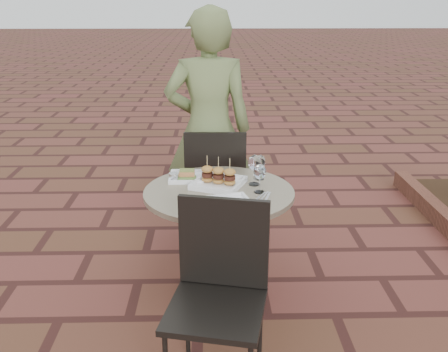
{
  "coord_description": "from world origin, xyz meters",
  "views": [
    {
      "loc": [
        -0.33,
        -2.96,
        1.81
      ],
      "look_at": [
        -0.26,
        -0.18,
        0.82
      ],
      "focal_mm": 40.0,
      "sensor_mm": 36.0,
      "label": 1
    }
  ],
  "objects_px": {
    "diner": "(209,130)",
    "plate_sliders": "(218,179)",
    "cafe_table": "(219,228)",
    "plate_salmon": "(187,176)",
    "plate_tuna": "(229,204)",
    "chair_near": "(220,281)",
    "chair_far": "(216,179)"
  },
  "relations": [
    {
      "from": "cafe_table",
      "to": "chair_far",
      "type": "distance_m",
      "value": 0.7
    },
    {
      "from": "diner",
      "to": "plate_salmon",
      "type": "relative_size",
      "value": 7.95
    },
    {
      "from": "chair_near",
      "to": "plate_salmon",
      "type": "distance_m",
      "value": 0.96
    },
    {
      "from": "chair_near",
      "to": "cafe_table",
      "type": "bearing_deg",
      "value": 101.23
    },
    {
      "from": "cafe_table",
      "to": "plate_sliders",
      "type": "distance_m",
      "value": 0.3
    },
    {
      "from": "cafe_table",
      "to": "plate_salmon",
      "type": "distance_m",
      "value": 0.39
    },
    {
      "from": "plate_salmon",
      "to": "diner",
      "type": "bearing_deg",
      "value": 77.71
    },
    {
      "from": "cafe_table",
      "to": "plate_sliders",
      "type": "xyz_separation_m",
      "value": [
        -0.0,
        0.08,
        0.29
      ]
    },
    {
      "from": "cafe_table",
      "to": "diner",
      "type": "bearing_deg",
      "value": 94.36
    },
    {
      "from": "diner",
      "to": "plate_tuna",
      "type": "distance_m",
      "value": 1.09
    },
    {
      "from": "plate_salmon",
      "to": "plate_tuna",
      "type": "xyz_separation_m",
      "value": [
        0.25,
        -0.46,
        -0.0
      ]
    },
    {
      "from": "chair_far",
      "to": "diner",
      "type": "distance_m",
      "value": 0.36
    },
    {
      "from": "diner",
      "to": "plate_sliders",
      "type": "bearing_deg",
      "value": 92.87
    },
    {
      "from": "chair_far",
      "to": "diner",
      "type": "bearing_deg",
      "value": -68.21
    },
    {
      "from": "cafe_table",
      "to": "diner",
      "type": "height_order",
      "value": "diner"
    },
    {
      "from": "cafe_table",
      "to": "plate_salmon",
      "type": "relative_size",
      "value": 4.03
    },
    {
      "from": "chair_far",
      "to": "plate_salmon",
      "type": "height_order",
      "value": "chair_far"
    },
    {
      "from": "diner",
      "to": "cafe_table",
      "type": "bearing_deg",
      "value": 92.56
    },
    {
      "from": "cafe_table",
      "to": "chair_near",
      "type": "relative_size",
      "value": 0.97
    },
    {
      "from": "chair_far",
      "to": "plate_sliders",
      "type": "bearing_deg",
      "value": 92.56
    },
    {
      "from": "plate_sliders",
      "to": "plate_tuna",
      "type": "distance_m",
      "value": 0.33
    },
    {
      "from": "chair_near",
      "to": "diner",
      "type": "height_order",
      "value": "diner"
    },
    {
      "from": "plate_salmon",
      "to": "plate_tuna",
      "type": "bearing_deg",
      "value": -61.18
    },
    {
      "from": "plate_tuna",
      "to": "plate_salmon",
      "type": "bearing_deg",
      "value": 118.82
    },
    {
      "from": "plate_sliders",
      "to": "plate_salmon",
      "type": "bearing_deg",
      "value": 147.19
    },
    {
      "from": "chair_near",
      "to": "plate_tuna",
      "type": "height_order",
      "value": "chair_near"
    },
    {
      "from": "plate_salmon",
      "to": "plate_tuna",
      "type": "relative_size",
      "value": 0.75
    },
    {
      "from": "chair_near",
      "to": "plate_salmon",
      "type": "bearing_deg",
      "value": 113.6
    },
    {
      "from": "chair_far",
      "to": "cafe_table",
      "type": "bearing_deg",
      "value": 92.59
    },
    {
      "from": "chair_far",
      "to": "chair_near",
      "type": "distance_m",
      "value": 1.42
    },
    {
      "from": "chair_near",
      "to": "plate_tuna",
      "type": "xyz_separation_m",
      "value": [
        0.06,
        0.47,
        0.2
      ]
    },
    {
      "from": "diner",
      "to": "chair_far",
      "type": "bearing_deg",
      "value": 108.62
    }
  ]
}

